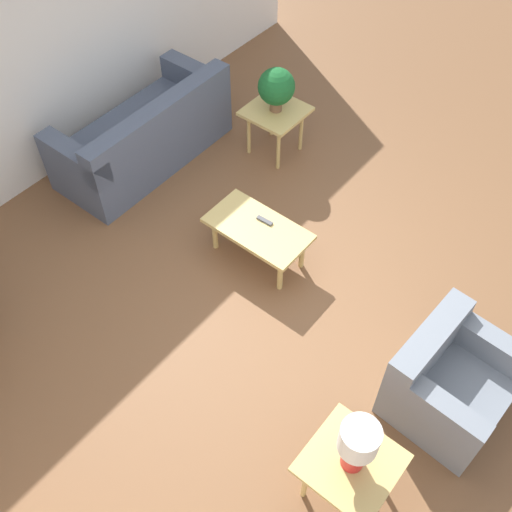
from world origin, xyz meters
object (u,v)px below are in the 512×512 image
side_table_lamp (350,466)px  table_lamp (358,444)px  sofa (146,136)px  potted_plant (276,87)px  side_table_plant (276,116)px  coffee_table (258,231)px  armchair (448,381)px

side_table_lamp → table_lamp: 0.38m
sofa → table_lamp: bearing=65.0°
potted_plant → table_lamp: bearing=135.4°
side_table_plant → table_lamp: table_lamp is taller
sofa → potted_plant: bearing=134.5°
potted_plant → coffee_table: bearing=122.0°
coffee_table → potted_plant: (0.81, -1.30, 0.47)m
armchair → coffee_table: size_ratio=0.96×
side_table_lamp → table_lamp: bearing=180.0°
side_table_plant → potted_plant: potted_plant is taller
side_table_plant → side_table_lamp: bearing=135.4°
table_lamp → potted_plant: bearing=-44.6°
side_table_plant → side_table_lamp: same height
side_table_lamp → sofa: bearing=-24.3°
coffee_table → side_table_plant: 1.54m
sofa → side_table_plant: (-0.97, -0.98, 0.15)m
sofa → coffee_table: 1.82m
side_table_plant → side_table_lamp: 3.73m
table_lamp → sofa: bearing=-24.3°
potted_plant → sofa: bearing=45.2°
coffee_table → side_table_lamp: (-1.84, 1.32, 0.12)m
armchair → side_table_plant: size_ratio=1.54×
side_table_plant → table_lamp: size_ratio=1.22×
armchair → side_table_plant: (2.86, -1.55, 0.17)m
side_table_plant → potted_plant: 0.35m
sofa → side_table_plant: sofa is taller
sofa → side_table_lamp: size_ratio=3.28×
armchair → side_table_lamp: (0.20, 1.07, 0.17)m
side_table_lamp → potted_plant: (2.66, -2.62, 0.35)m
sofa → armchair: sofa is taller
coffee_table → potted_plant: potted_plant is taller
side_table_lamp → table_lamp: size_ratio=1.22×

